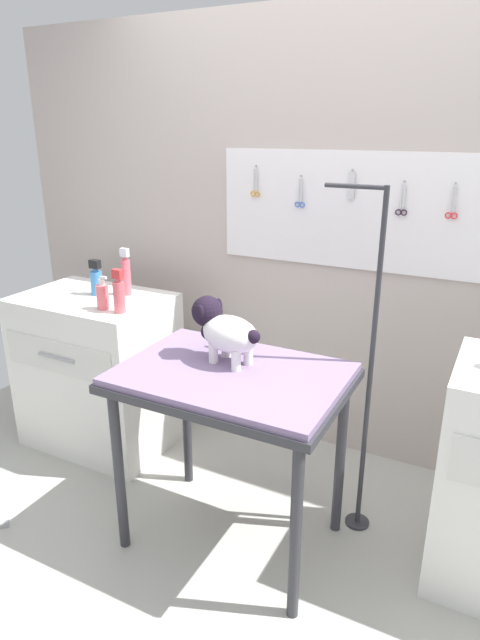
{
  "coord_description": "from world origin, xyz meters",
  "views": [
    {
      "loc": [
        0.86,
        -1.41,
        1.74
      ],
      "look_at": [
        -0.05,
        0.35,
        1.03
      ],
      "focal_mm": 30.44,
      "sensor_mm": 36.0,
      "label": 1
    }
  ],
  "objects_px": {
    "counter_left": "(99,371)",
    "spray_bottle_short": "(119,294)",
    "grooming_table": "(231,391)",
    "dog": "(223,329)",
    "grooming_arm": "(367,384)"
  },
  "relations": [
    {
      "from": "counter_left",
      "to": "spray_bottle_short",
      "type": "height_order",
      "value": "spray_bottle_short"
    },
    {
      "from": "grooming_table",
      "to": "dog",
      "type": "relative_size",
      "value": 2.55
    },
    {
      "from": "dog",
      "to": "counter_left",
      "type": "bearing_deg",
      "value": 162.97
    },
    {
      "from": "grooming_table",
      "to": "dog",
      "type": "distance_m",
      "value": 0.25
    },
    {
      "from": "grooming_table",
      "to": "grooming_arm",
      "type": "xyz_separation_m",
      "value": [
        0.47,
        0.34,
        -0.02
      ]
    },
    {
      "from": "spray_bottle_short",
      "to": "grooming_table",
      "type": "bearing_deg",
      "value": -17.58
    },
    {
      "from": "grooming_table",
      "to": "counter_left",
      "type": "relative_size",
      "value": 1.04
    },
    {
      "from": "spray_bottle_short",
      "to": "dog",
      "type": "bearing_deg",
      "value": -13.71
    },
    {
      "from": "counter_left",
      "to": "spray_bottle_short",
      "type": "distance_m",
      "value": 0.63
    },
    {
      "from": "grooming_table",
      "to": "grooming_arm",
      "type": "height_order",
      "value": "grooming_arm"
    },
    {
      "from": "spray_bottle_short",
      "to": "counter_left",
      "type": "bearing_deg",
      "value": 156.15
    },
    {
      "from": "dog",
      "to": "spray_bottle_short",
      "type": "bearing_deg",
      "value": 166.29
    },
    {
      "from": "grooming_table",
      "to": "spray_bottle_short",
      "type": "relative_size",
      "value": 4.19
    },
    {
      "from": "dog",
      "to": "grooming_arm",
      "type": "bearing_deg",
      "value": 26.35
    },
    {
      "from": "counter_left",
      "to": "grooming_arm",
      "type": "bearing_deg",
      "value": -1.16
    }
  ]
}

